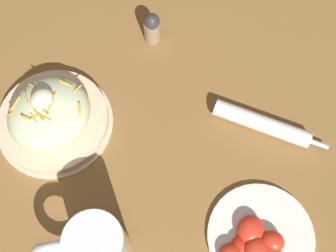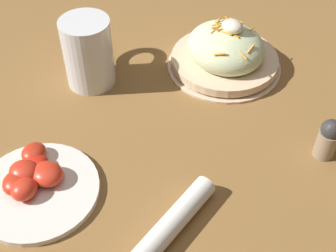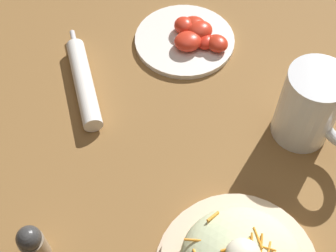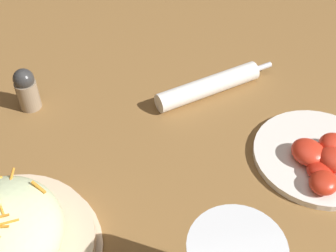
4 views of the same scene
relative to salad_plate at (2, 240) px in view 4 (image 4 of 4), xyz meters
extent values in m
plane|color=olive|center=(-0.04, 0.17, -0.03)|extent=(1.43, 1.43, 0.00)
cylinder|color=beige|center=(0.00, 0.00, -0.02)|extent=(0.21, 0.21, 0.02)
cylinder|color=orange|center=(0.01, 0.02, 0.05)|extent=(0.01, 0.03, 0.01)
cylinder|color=orange|center=(-0.06, 0.01, 0.04)|extent=(0.03, 0.00, 0.01)
cylinder|color=orange|center=(-0.04, 0.05, 0.04)|extent=(0.02, 0.02, 0.01)
cylinder|color=orange|center=(-0.01, 0.01, 0.05)|extent=(0.03, 0.01, 0.00)
cylinder|color=white|center=(-0.27, 0.30, -0.02)|extent=(0.10, 0.19, 0.03)
cylinder|color=silver|center=(-0.31, 0.40, -0.02)|extent=(0.02, 0.04, 0.01)
cylinder|color=white|center=(-0.10, 0.43, -0.03)|extent=(0.19, 0.19, 0.01)
ellipsoid|color=red|center=(-0.10, 0.45, -0.01)|extent=(0.05, 0.05, 0.03)
ellipsoid|color=red|center=(-0.09, 0.41, -0.01)|extent=(0.06, 0.06, 0.03)
ellipsoid|color=red|center=(-0.06, 0.41, -0.01)|extent=(0.05, 0.05, 0.02)
ellipsoid|color=red|center=(-0.07, 0.44, -0.01)|extent=(0.06, 0.06, 0.03)
ellipsoid|color=red|center=(-0.04, 0.41, -0.01)|extent=(0.06, 0.06, 0.02)
cylinder|color=gray|center=(-0.27, 0.00, -0.01)|extent=(0.03, 0.03, 0.05)
sphere|color=#333333|center=(-0.27, 0.00, 0.02)|extent=(0.03, 0.03, 0.03)
camera|label=1|loc=(0.08, 0.37, 0.72)|focal=44.19mm
camera|label=2|loc=(-0.57, 0.49, 0.53)|focal=49.04mm
camera|label=3|loc=(-0.08, -0.19, 0.58)|focal=48.33mm
camera|label=4|loc=(0.30, 0.15, 0.45)|focal=47.14mm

